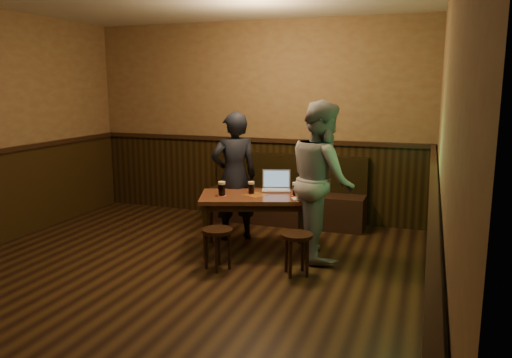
{
  "coord_description": "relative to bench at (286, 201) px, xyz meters",
  "views": [
    {
      "loc": [
        2.4,
        -3.83,
        1.91
      ],
      "look_at": [
        0.59,
        1.35,
        0.87
      ],
      "focal_mm": 35.0,
      "sensor_mm": 36.0,
      "label": 1
    }
  ],
  "objects": [
    {
      "name": "room",
      "position": [
        -0.55,
        -2.53,
        0.89
      ],
      "size": [
        5.04,
        6.04,
        2.84
      ],
      "color": "black",
      "rests_on": "ground"
    },
    {
      "name": "bench",
      "position": [
        0.0,
        0.0,
        0.0
      ],
      "size": [
        2.2,
        0.5,
        0.95
      ],
      "color": "black",
      "rests_on": "ground"
    },
    {
      "name": "pub_table",
      "position": [
        0.0,
        -1.3,
        0.27
      ],
      "size": [
        1.41,
        1.08,
        0.67
      ],
      "rotation": [
        0.0,
        0.0,
        0.33
      ],
      "color": "#542718",
      "rests_on": "ground"
    },
    {
      "name": "stool_left",
      "position": [
        -0.18,
        -1.99,
        0.04
      ],
      "size": [
        0.41,
        0.41,
        0.44
      ],
      "rotation": [
        0.0,
        0.0,
        0.31
      ],
      "color": "black",
      "rests_on": "ground"
    },
    {
      "name": "stool_right",
      "position": [
        0.65,
        -1.87,
        0.04
      ],
      "size": [
        0.4,
        0.4,
        0.43
      ],
      "rotation": [
        0.0,
        0.0,
        -0.27
      ],
      "color": "black",
      "rests_on": "ground"
    },
    {
      "name": "pint_left",
      "position": [
        -0.34,
        -1.47,
        0.44
      ],
      "size": [
        0.11,
        0.11,
        0.17
      ],
      "color": "#B21C16",
      "rests_on": "pub_table"
    },
    {
      "name": "pint_mid",
      "position": [
        -0.06,
        -1.27,
        0.43
      ],
      "size": [
        0.1,
        0.1,
        0.15
      ],
      "color": "#B21C16",
      "rests_on": "pub_table"
    },
    {
      "name": "pint_right",
      "position": [
        0.45,
        -1.19,
        0.43
      ],
      "size": [
        0.1,
        0.1,
        0.16
      ],
      "color": "#B21C16",
      "rests_on": "pub_table"
    },
    {
      "name": "laptop",
      "position": [
        0.15,
        -0.97,
        0.42
      ],
      "size": [
        0.4,
        0.36,
        0.24
      ],
      "rotation": [
        0.0,
        0.0,
        0.29
      ],
      "color": "silver",
      "rests_on": "pub_table"
    },
    {
      "name": "menu",
      "position": [
        0.56,
        -1.31,
        0.36
      ],
      "size": [
        0.26,
        0.24,
        0.0
      ],
      "primitive_type": "cube",
      "rotation": [
        0.0,
        0.0,
        0.49
      ],
      "color": "silver",
      "rests_on": "pub_table"
    },
    {
      "name": "person_suit",
      "position": [
        -0.4,
        -0.94,
        0.48
      ],
      "size": [
        0.69,
        0.65,
        1.59
      ],
      "primitive_type": "imported",
      "rotation": [
        0.0,
        0.0,
        3.76
      ],
      "color": "black",
      "rests_on": "ground"
    },
    {
      "name": "person_grey",
      "position": [
        0.76,
        -1.23,
        0.57
      ],
      "size": [
        0.98,
        1.06,
        1.76
      ],
      "primitive_type": "imported",
      "rotation": [
        0.0,
        0.0,
        2.05
      ],
      "color": "gray",
      "rests_on": "ground"
    }
  ]
}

